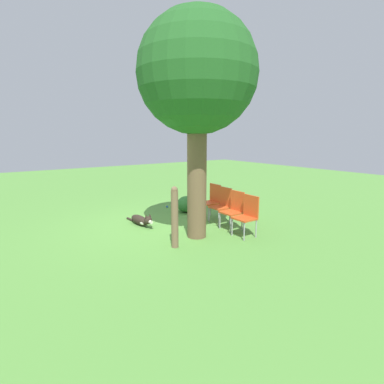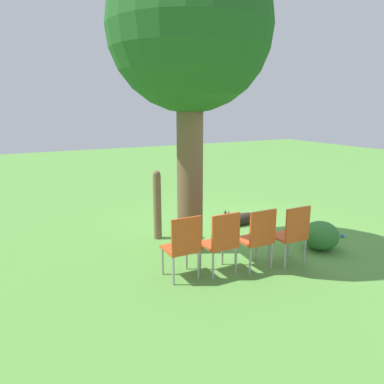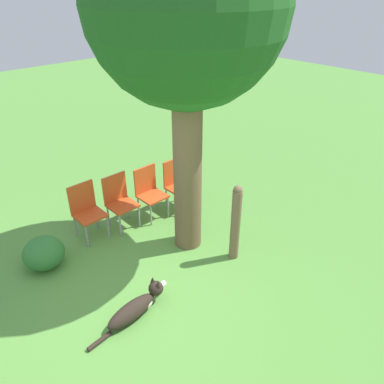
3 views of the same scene
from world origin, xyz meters
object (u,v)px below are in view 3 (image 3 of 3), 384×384
Objects in this scene: red_chair_0 at (86,208)px; red_chair_1 at (119,199)px; oak_tree at (186,10)px; red_chair_2 at (149,190)px; red_chair_3 at (177,181)px; fence_post at (236,223)px; dog at (137,307)px.

red_chair_1 is (0.11, 0.55, 0.00)m from red_chair_0.
oak_tree is at bearing 23.21° from red_chair_1.
red_chair_2 is 1.00× the size of red_chair_3.
red_chair_1 is at bearing -100.81° from red_chair_2.
red_chair_1 and red_chair_3 have the same top height.
fence_post is 1.80m from red_chair_2.
red_chair_2 is at bearing 79.19° from red_chair_1.
red_chair_1 is 1.00× the size of red_chair_3.
red_chair_1 and red_chair_2 have the same top height.
red_chair_0 is at bearing 72.66° from dog.
red_chair_0 is (-1.26, -1.04, -2.87)m from oak_tree.
red_chair_3 is at bearing 79.19° from red_chair_0.
red_chair_3 is (-1.59, 2.08, 0.38)m from dog.
red_chair_3 is (-1.68, 0.33, -0.11)m from fence_post.
dog is at bearing -66.17° from oak_tree.
dog is 2.32m from red_chair_2.
oak_tree is 2.87m from fence_post.
red_chair_2 is at bearing 43.43° from dog.
oak_tree reaches higher than red_chair_1.
oak_tree is 3.14m from red_chair_1.
red_chair_2 is (-1.78, -0.21, -0.11)m from fence_post.
red_chair_3 is at bearing 79.19° from red_chair_1.
red_chair_1 is at bearing -158.05° from fence_post.
oak_tree reaches higher than dog.
fence_post is 1.36× the size of red_chair_0.
fence_post is at bearing 7.01° from red_chair_2.
red_chair_1 reaches higher than dog.
red_chair_3 is (0.11, 0.55, 0.00)m from red_chair_2.
dog is 1.34× the size of red_chair_2.
red_chair_0 is at bearing -100.81° from red_chair_3.
red_chair_3 is at bearing 147.39° from oak_tree.
red_chair_2 is (0.11, 0.55, 0.00)m from red_chair_1.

